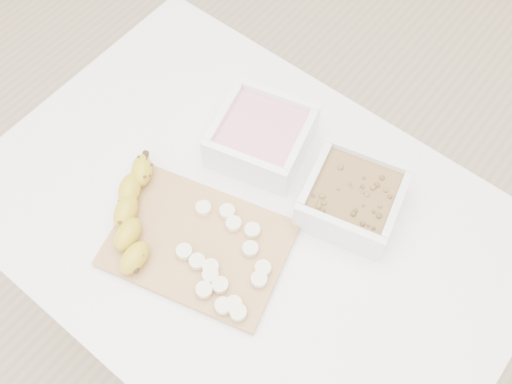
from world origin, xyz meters
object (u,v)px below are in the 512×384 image
Objects in this scene: bowl_yogurt at (262,136)px; cutting_board at (199,244)px; bowl_granola at (353,198)px; banana at (134,215)px; table at (247,240)px.

bowl_yogurt is 0.68× the size of cutting_board.
bowl_yogurt is at bearing 100.38° from cutting_board.
banana is at bearing -136.68° from bowl_granola.
table is at bearing -134.62° from bowl_granola.
banana reaches higher than cutting_board.
table is at bearing -62.01° from bowl_yogurt.
banana is at bearing -105.54° from bowl_yogurt.
cutting_board is at bearing -79.62° from bowl_yogurt.
bowl_yogurt is 0.24m from cutting_board.
bowl_yogurt is 0.21m from bowl_granola.
bowl_yogurt is (-0.07, 0.14, 0.14)m from table.
banana is (-0.15, -0.13, 0.13)m from table.
bowl_yogurt is 0.92× the size of banana.
cutting_board is (0.04, -0.24, -0.03)m from bowl_yogurt.
banana is (-0.12, -0.04, 0.03)m from cutting_board.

